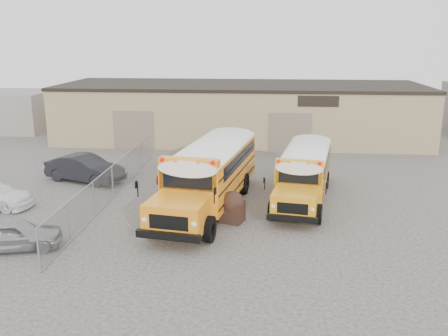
# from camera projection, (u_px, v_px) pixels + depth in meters

# --- Properties ---
(ground) EXTENTS (120.00, 120.00, 0.00)m
(ground) POSITION_uv_depth(u_px,v_px,m) (217.00, 221.00, 23.81)
(ground) COLOR #3C3A37
(ground) RESTS_ON ground
(warehouse) EXTENTS (30.20, 10.20, 4.67)m
(warehouse) POSITION_uv_depth(u_px,v_px,m) (241.00, 111.00, 42.46)
(warehouse) COLOR #8C7156
(warehouse) RESTS_ON ground
(chainlink_fence) EXTENTS (0.07, 18.07, 1.81)m
(chainlink_fence) POSITION_uv_depth(u_px,v_px,m) (112.00, 182.00, 26.98)
(chainlink_fence) COLOR gray
(chainlink_fence) RESTS_ON ground
(distant_building_left) EXTENTS (8.00, 6.00, 3.60)m
(distant_building_left) POSITION_uv_depth(u_px,v_px,m) (6.00, 111.00, 46.40)
(distant_building_left) COLOR gray
(distant_building_left) RESTS_ON ground
(school_bus_left) EXTENTS (4.56, 11.66, 3.32)m
(school_bus_left) POSITION_uv_depth(u_px,v_px,m) (239.00, 143.00, 32.05)
(school_bus_left) COLOR orange
(school_bus_left) RESTS_ON ground
(school_bus_right) EXTENTS (3.85, 9.74, 2.78)m
(school_bus_right) POSITION_uv_depth(u_px,v_px,m) (313.00, 147.00, 32.34)
(school_bus_right) COLOR orange
(school_bus_right) RESTS_ON ground
(tarp_bundle) EXTENTS (1.26, 1.19, 1.52)m
(tarp_bundle) POSITION_uv_depth(u_px,v_px,m) (232.00, 206.00, 23.49)
(tarp_bundle) COLOR black
(tarp_bundle) RESTS_ON ground
(car_silver) EXTENTS (4.16, 2.55, 1.32)m
(car_silver) POSITION_uv_depth(u_px,v_px,m) (13.00, 234.00, 20.47)
(car_silver) COLOR #A5A5AA
(car_silver) RESTS_ON ground
(car_dark) EXTENTS (5.20, 3.22, 1.62)m
(car_dark) POSITION_uv_depth(u_px,v_px,m) (85.00, 168.00, 30.11)
(car_dark) COLOR black
(car_dark) RESTS_ON ground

